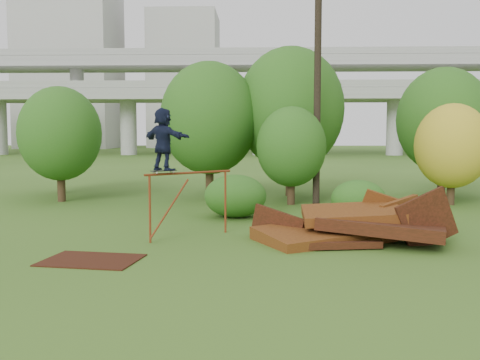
{
  "coord_description": "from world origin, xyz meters",
  "views": [
    {
      "loc": [
        -0.3,
        -12.57,
        2.86
      ],
      "look_at": [
        -0.8,
        2.0,
        1.6
      ],
      "focal_mm": 40.0,
      "sensor_mm": 36.0,
      "label": 1
    }
  ],
  "objects_px": {
    "scrap_pile": "(352,227)",
    "flat_plate": "(91,260)",
    "utility_pole": "(318,71)",
    "skater": "(163,139)"
  },
  "relations": [
    {
      "from": "flat_plate",
      "to": "utility_pole",
      "type": "distance_m",
      "value": 12.82
    },
    {
      "from": "scrap_pile",
      "to": "utility_pole",
      "type": "distance_m",
      "value": 8.98
    },
    {
      "from": "flat_plate",
      "to": "skater",
      "type": "bearing_deg",
      "value": 61.24
    },
    {
      "from": "utility_pole",
      "to": "skater",
      "type": "bearing_deg",
      "value": -122.6
    },
    {
      "from": "scrap_pile",
      "to": "flat_plate",
      "type": "height_order",
      "value": "scrap_pile"
    },
    {
      "from": "scrap_pile",
      "to": "skater",
      "type": "height_order",
      "value": "skater"
    },
    {
      "from": "scrap_pile",
      "to": "utility_pole",
      "type": "height_order",
      "value": "utility_pole"
    },
    {
      "from": "utility_pole",
      "to": "scrap_pile",
      "type": "bearing_deg",
      "value": -88.89
    },
    {
      "from": "scrap_pile",
      "to": "utility_pole",
      "type": "bearing_deg",
      "value": 91.11
    },
    {
      "from": "skater",
      "to": "flat_plate",
      "type": "xyz_separation_m",
      "value": [
        -1.26,
        -2.3,
        -2.71
      ]
    }
  ]
}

